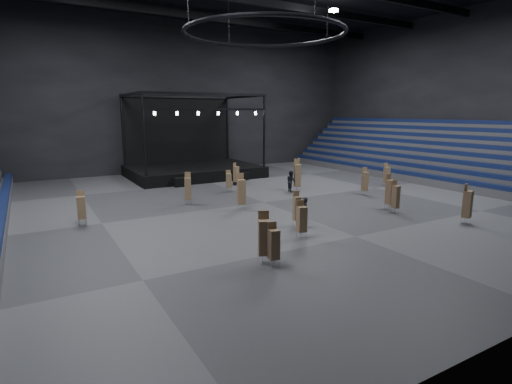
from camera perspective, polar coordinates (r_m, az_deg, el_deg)
floor at (r=32.44m, az=1.13°, el=-1.50°), size 50.00×50.00×0.00m
wall_back at (r=50.81m, az=-11.50°, el=13.14°), size 50.00×0.20×18.00m
wall_right at (r=49.47m, az=27.44°, el=12.17°), size 0.20×42.00×18.00m
bleachers_right at (r=48.04m, az=25.32°, el=3.70°), size 7.20×40.00×6.40m
stage at (r=46.65m, az=-9.25°, el=4.10°), size 14.00×10.00×9.20m
truss_ring at (r=32.16m, az=1.22°, el=21.72°), size 12.30×12.30×5.15m
flight_case_left at (r=39.94m, az=-10.69°, el=1.39°), size 1.35×0.69×0.89m
flight_case_mid at (r=40.43m, az=-2.43°, el=1.62°), size 1.22×0.70×0.78m
flight_case_right at (r=42.96m, az=-1.82°, el=2.25°), size 1.43×1.09×0.86m
chair_stack_0 at (r=19.23m, az=1.15°, el=-6.38°), size 0.71×0.71×2.58m
chair_stack_1 at (r=29.50m, az=27.95°, el=-1.44°), size 0.62×0.62×2.63m
chair_stack_2 at (r=18.91m, az=2.54°, el=-7.38°), size 0.52×0.52×2.16m
chair_stack_3 at (r=30.56m, az=19.33°, el=-0.58°), size 0.46×0.46×2.41m
chair_stack_4 at (r=31.44m, az=18.59°, el=0.08°), size 0.57×0.57×2.70m
chair_stack_5 at (r=36.47m, az=15.31°, el=1.54°), size 0.57×0.57×2.44m
chair_stack_6 at (r=31.95m, az=-9.71°, el=0.55°), size 0.63×0.63×2.57m
chair_stack_7 at (r=23.17m, az=6.52°, el=-3.78°), size 0.57×0.57×2.25m
chair_stack_8 at (r=36.62m, az=-3.91°, el=1.67°), size 0.58×0.58×2.00m
chair_stack_9 at (r=25.79m, az=5.87°, el=-2.27°), size 0.50×0.50×2.26m
chair_stack_10 at (r=28.08m, az=-23.68°, el=-1.98°), size 0.58×0.58×2.26m
chair_stack_11 at (r=29.65m, az=-2.13°, el=0.11°), size 0.63×0.63×2.78m
chair_stack_12 at (r=41.08m, az=18.16°, el=2.39°), size 0.53×0.53×2.35m
chair_stack_13 at (r=36.91m, az=5.92°, el=2.44°), size 0.69×0.69×3.03m
chair_stack_14 at (r=39.87m, az=-2.86°, el=2.62°), size 0.58×0.58×2.28m
man_center at (r=25.16m, az=6.82°, el=-3.00°), size 0.85×0.69×2.02m
crew_member at (r=36.81m, az=5.03°, el=1.54°), size 0.87×1.04×1.94m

